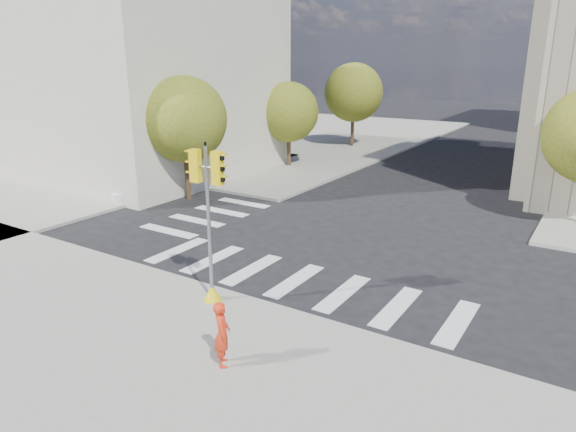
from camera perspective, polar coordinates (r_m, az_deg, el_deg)
The scene contains 9 objects.
ground at distance 18.97m, azimuth 4.24°, elevation -5.17°, with size 160.00×160.00×0.00m, color black.
sidewalk_far_left at distance 50.71m, azimuth -1.74°, elevation 8.97°, with size 28.00×40.00×0.15m, color gray.
classical_building at distance 36.76m, azimuth -18.37°, elevation 15.07°, with size 19.00×15.00×12.70m.
tree_lw_near at distance 27.22m, azimuth -11.46°, elevation 10.46°, with size 4.40×4.40×6.41m.
tree_lw_mid at distance 35.13m, azimuth 0.09°, elevation 11.47°, with size 4.00×4.00×5.77m.
tree_lw_far at distance 43.82m, azimuth 7.31°, elevation 13.45°, with size 4.80×4.80×6.95m.
traffic_signal at distance 15.17m, azimuth -8.72°, elevation -2.21°, with size 1.07×0.56×4.82m.
photographer at distance 12.47m, azimuth -7.34°, elevation -12.85°, with size 0.59×0.39×1.63m, color red.
planter_wall at distance 29.91m, azimuth -19.87°, elevation 2.94°, with size 6.00×0.40×0.50m, color silver.
Camera 1 is at (8.23, -15.53, 7.14)m, focal length 32.00 mm.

